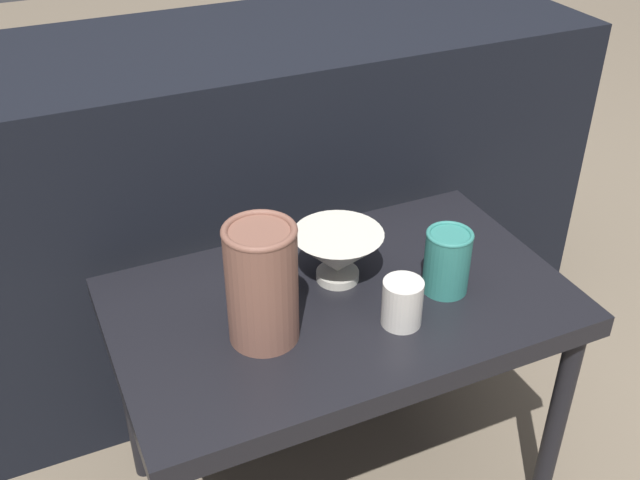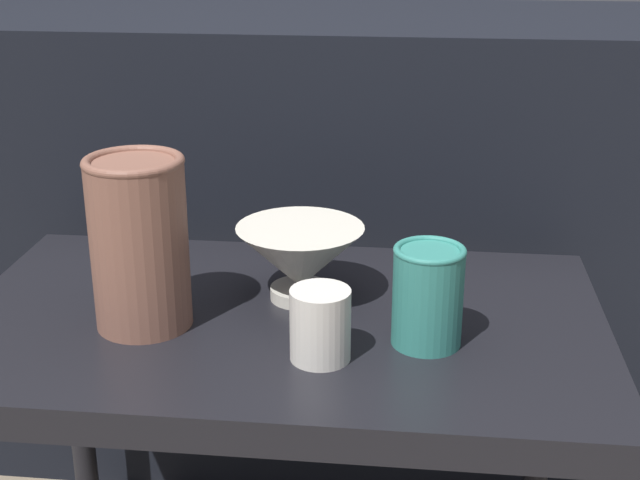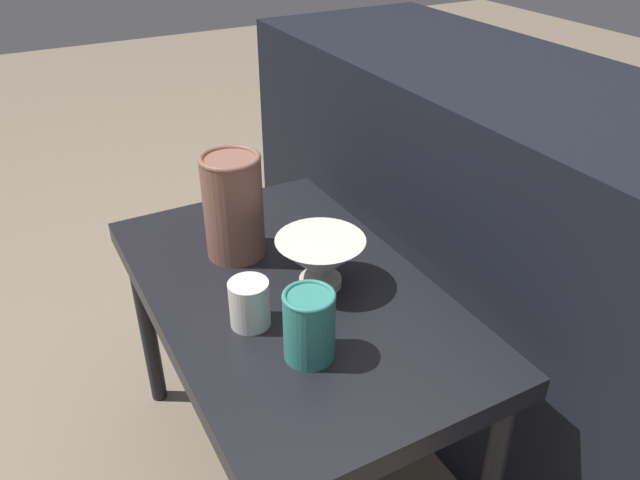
{
  "view_description": "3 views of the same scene",
  "coord_description": "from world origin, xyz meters",
  "px_view_note": "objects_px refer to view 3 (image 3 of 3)",
  "views": [
    {
      "loc": [
        -0.45,
        -0.9,
        1.25
      ],
      "look_at": [
        -0.0,
        0.08,
        0.55
      ],
      "focal_mm": 42.0,
      "sensor_mm": 36.0,
      "label": 1
    },
    {
      "loc": [
        0.15,
        -0.94,
        0.94
      ],
      "look_at": [
        0.04,
        0.04,
        0.56
      ],
      "focal_mm": 50.0,
      "sensor_mm": 36.0,
      "label": 2
    },
    {
      "loc": [
        0.81,
        -0.38,
        1.12
      ],
      "look_at": [
        0.03,
        0.04,
        0.58
      ],
      "focal_mm": 35.0,
      "sensor_mm": 36.0,
      "label": 3
    }
  ],
  "objects_px": {
    "vase_textured_left": "(233,205)",
    "cup": "(249,304)",
    "vase_colorful_right": "(309,324)",
    "bowl": "(320,260)"
  },
  "relations": [
    {
      "from": "bowl",
      "to": "vase_colorful_right",
      "type": "height_order",
      "value": "vase_colorful_right"
    },
    {
      "from": "vase_colorful_right",
      "to": "cup",
      "type": "relative_size",
      "value": 1.43
    },
    {
      "from": "vase_textured_left",
      "to": "vase_colorful_right",
      "type": "xyz_separation_m",
      "value": [
        0.32,
        -0.01,
        -0.04
      ]
    },
    {
      "from": "bowl",
      "to": "vase_textured_left",
      "type": "xyz_separation_m",
      "value": [
        -0.17,
        -0.09,
        0.05
      ]
    },
    {
      "from": "vase_textured_left",
      "to": "vase_colorful_right",
      "type": "bearing_deg",
      "value": -2.15
    },
    {
      "from": "vase_textured_left",
      "to": "cup",
      "type": "xyz_separation_m",
      "value": [
        0.21,
        -0.06,
        -0.06
      ]
    },
    {
      "from": "bowl",
      "to": "vase_textured_left",
      "type": "bearing_deg",
      "value": -152.21
    },
    {
      "from": "vase_textured_left",
      "to": "cup",
      "type": "bearing_deg",
      "value": -16.01
    },
    {
      "from": "bowl",
      "to": "cup",
      "type": "bearing_deg",
      "value": -74.65
    },
    {
      "from": "vase_textured_left",
      "to": "vase_colorful_right",
      "type": "height_order",
      "value": "vase_textured_left"
    }
  ]
}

